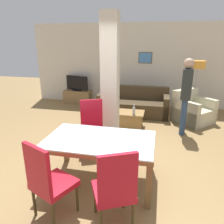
# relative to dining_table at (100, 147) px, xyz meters

# --- Properties ---
(ground_plane) EXTENTS (18.00, 18.00, 0.00)m
(ground_plane) POSITION_rel_dining_table_xyz_m (0.00, 0.00, -0.59)
(ground_plane) COLOR olive
(back_wall) EXTENTS (7.20, 0.09, 2.70)m
(back_wall) POSITION_rel_dining_table_xyz_m (0.00, 4.56, 0.76)
(back_wall) COLOR silver
(back_wall) RESTS_ON ground_plane
(divider_pillar) EXTENTS (0.35, 0.35, 2.70)m
(divider_pillar) POSITION_rel_dining_table_xyz_m (-0.19, 1.56, 0.76)
(divider_pillar) COLOR silver
(divider_pillar) RESTS_ON ground_plane
(dining_table) EXTENTS (1.65, 1.00, 0.73)m
(dining_table) POSITION_rel_dining_table_xyz_m (0.00, 0.00, 0.00)
(dining_table) COLOR brown
(dining_table) RESTS_ON ground_plane
(dining_chair_far_left) EXTENTS (0.61, 0.61, 1.05)m
(dining_chair_far_left) POSITION_rel_dining_table_xyz_m (-0.41, 0.92, -0.03)
(dining_chair_far_left) COLOR red
(dining_chair_far_left) RESTS_ON ground_plane
(dining_chair_near_right) EXTENTS (0.61, 0.61, 1.05)m
(dining_chair_near_right) POSITION_rel_dining_table_xyz_m (0.41, -0.85, -0.03)
(dining_chair_near_right) COLOR red
(dining_chair_near_right) RESTS_ON ground_plane
(dining_chair_near_left) EXTENTS (0.61, 0.61, 1.05)m
(dining_chair_near_left) POSITION_rel_dining_table_xyz_m (-0.41, -0.88, -0.03)
(dining_chair_near_left) COLOR red
(dining_chair_near_left) RESTS_ON ground_plane
(sofa) EXTENTS (2.06, 0.88, 0.81)m
(sofa) POSITION_rel_dining_table_xyz_m (0.10, 3.44, -0.31)
(sofa) COLOR #42331E
(sofa) RESTS_ON ground_plane
(armchair) EXTENTS (1.21, 1.21, 0.87)m
(armchair) POSITION_rel_dining_table_xyz_m (1.75, 3.12, -0.29)
(armchair) COLOR beige
(armchair) RESTS_ON ground_plane
(coffee_table) EXTENTS (0.77, 0.54, 0.40)m
(coffee_table) POSITION_rel_dining_table_xyz_m (0.11, 2.37, -0.38)
(coffee_table) COLOR olive
(coffee_table) RESTS_ON ground_plane
(bottle) EXTENTS (0.07, 0.07, 0.26)m
(bottle) POSITION_rel_dining_table_xyz_m (0.26, 2.21, -0.09)
(bottle) COLOR #B2B7BC
(bottle) RESTS_ON coffee_table
(tv_stand) EXTENTS (0.96, 0.40, 0.45)m
(tv_stand) POSITION_rel_dining_table_xyz_m (-2.02, 4.28, -0.37)
(tv_stand) COLOR olive
(tv_stand) RESTS_ON ground_plane
(tv_screen) EXTENTS (0.84, 0.27, 0.52)m
(tv_screen) POSITION_rel_dining_table_xyz_m (-2.02, 4.28, 0.11)
(tv_screen) COLOR black
(tv_screen) RESTS_ON tv_stand
(floor_lamp) EXTENTS (0.39, 0.39, 1.59)m
(floor_lamp) POSITION_rel_dining_table_xyz_m (1.89, 3.89, 0.76)
(floor_lamp) COLOR #B7B7BC
(floor_lamp) RESTS_ON ground_plane
(standing_person) EXTENTS (0.26, 0.40, 1.78)m
(standing_person) POSITION_rel_dining_table_xyz_m (1.43, 2.24, 0.45)
(standing_person) COLOR navy
(standing_person) RESTS_ON ground_plane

